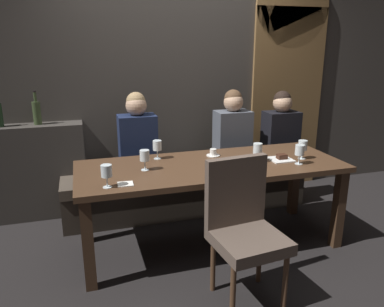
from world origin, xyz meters
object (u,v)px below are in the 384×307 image
(dining_table, at_px, (211,174))
(diner_bearded, at_px, (233,131))
(banquette_bench, at_px, (188,191))
(espresso_cup, at_px, (213,153))
(wine_glass_end_right, at_px, (300,151))
(chair_near_side, at_px, (243,222))
(dessert_plate, at_px, (281,158))
(wine_glass_near_left, at_px, (106,172))
(diner_far_end, at_px, (281,129))
(wine_glass_end_left, at_px, (145,156))
(wine_glass_far_left, at_px, (157,146))
(wine_glass_center_front, at_px, (258,149))
(diner_redhead, at_px, (138,137))
(wine_bottle_pale_label, at_px, (37,112))
(wine_glass_near_right, at_px, (303,146))

(dining_table, relative_size, diner_bearded, 2.73)
(banquette_bench, bearing_deg, espresso_cup, -79.03)
(diner_bearded, xyz_separation_m, wine_glass_end_right, (0.20, -0.94, 0.02))
(chair_near_side, bearing_deg, dessert_plate, 45.67)
(dining_table, relative_size, wine_glass_end_right, 13.41)
(banquette_bench, relative_size, wine_glass_near_left, 15.24)
(diner_far_end, xyz_separation_m, wine_glass_end_left, (-1.59, -0.70, 0.03))
(dining_table, bearing_deg, wine_glass_far_left, 145.82)
(wine_glass_center_front, bearing_deg, dessert_plate, -0.04)
(diner_redhead, height_order, diner_far_end, diner_redhead)
(banquette_bench, xyz_separation_m, wine_bottle_pale_label, (-1.41, 0.35, 0.84))
(diner_far_end, bearing_deg, wine_glass_end_left, -156.32)
(dining_table, bearing_deg, wine_glass_center_front, -9.79)
(wine_glass_near_left, distance_m, wine_glass_end_right, 1.56)
(wine_glass_near_right, bearing_deg, wine_bottle_pale_label, 152.84)
(wine_glass_near_left, bearing_deg, dessert_plate, 8.69)
(banquette_bench, relative_size, wine_glass_far_left, 15.24)
(wine_glass_near_right, distance_m, espresso_cup, 0.77)
(chair_near_side, bearing_deg, diner_bearded, 70.30)
(wine_bottle_pale_label, bearing_deg, wine_glass_far_left, -37.47)
(diner_far_end, xyz_separation_m, wine_glass_end_right, (-0.34, -0.91, 0.04))
(diner_redhead, relative_size, wine_glass_end_left, 4.98)
(wine_glass_far_left, height_order, espresso_cup, wine_glass_far_left)
(wine_bottle_pale_label, distance_m, wine_glass_end_right, 2.46)
(banquette_bench, height_order, chair_near_side, chair_near_side)
(dining_table, bearing_deg, diner_far_end, 33.98)
(wine_bottle_pale_label, bearing_deg, wine_glass_center_front, -31.78)
(banquette_bench, bearing_deg, diner_far_end, -0.00)
(dining_table, bearing_deg, espresso_cup, 66.53)
(chair_near_side, relative_size, diner_bearded, 1.21)
(chair_near_side, height_order, wine_glass_near_left, chair_near_side)
(chair_near_side, xyz_separation_m, wine_glass_end_left, (-0.53, 0.72, 0.29))
(diner_far_end, height_order, wine_bottle_pale_label, wine_bottle_pale_label)
(diner_redhead, bearing_deg, dessert_plate, -35.68)
(diner_bearded, height_order, espresso_cup, diner_bearded)
(diner_bearded, xyz_separation_m, wine_glass_center_front, (-0.11, -0.79, 0.02))
(wine_bottle_pale_label, distance_m, espresso_cup, 1.74)
(wine_glass_far_left, distance_m, wine_glass_center_front, 0.85)
(wine_bottle_pale_label, height_order, wine_glass_center_front, wine_bottle_pale_label)
(diner_far_end, bearing_deg, espresso_cup, -152.88)
(wine_glass_far_left, xyz_separation_m, wine_glass_end_right, (1.09, -0.48, 0.00))
(chair_near_side, distance_m, diner_redhead, 1.55)
(banquette_bench, distance_m, diner_redhead, 0.79)
(dining_table, height_order, diner_bearded, diner_bearded)
(wine_glass_center_front, bearing_deg, wine_glass_near_right, -3.02)
(dining_table, distance_m, diner_far_end, 1.26)
(wine_glass_far_left, relative_size, wine_glass_end_left, 1.00)
(chair_near_side, xyz_separation_m, wine_glass_near_right, (0.83, 0.63, 0.29))
(wine_glass_far_left, relative_size, espresso_cup, 1.37)
(wine_glass_end_right, bearing_deg, espresso_cup, 144.53)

